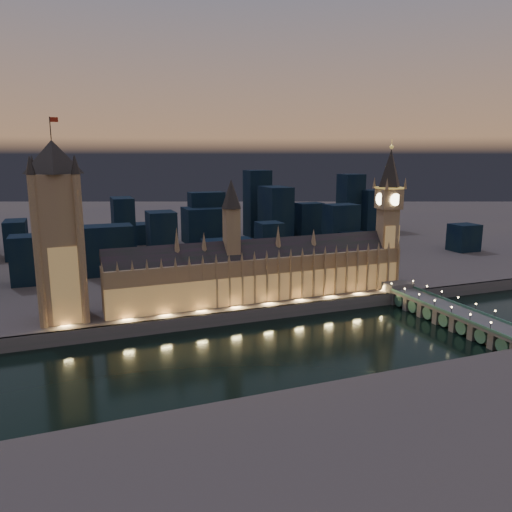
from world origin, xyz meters
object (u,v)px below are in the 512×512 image
object	(u,v)px
victoria_tower	(58,223)
westminster_bridge	(446,313)
elizabeth_tower	(389,206)
palace_of_westminster	(260,271)

from	to	relation	value
victoria_tower	westminster_bridge	world-z (taller)	victoria_tower
elizabeth_tower	victoria_tower	bearing A→B (deg)	-180.00
elizabeth_tower	westminster_bridge	xyz separation A→B (m)	(-1.13, -65.37, -59.37)
victoria_tower	westminster_bridge	bearing A→B (deg)	-16.77
palace_of_westminster	victoria_tower	xyz separation A→B (m)	(-120.28, 0.16, 37.41)
palace_of_westminster	victoria_tower	bearing A→B (deg)	179.92
victoria_tower	elizabeth_tower	size ratio (longest dim) A/B	1.09
westminster_bridge	palace_of_westminster	bearing A→B (deg)	145.98
victoria_tower	elizabeth_tower	distance (m)	218.01
palace_of_westminster	westminster_bridge	distance (m)	118.31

